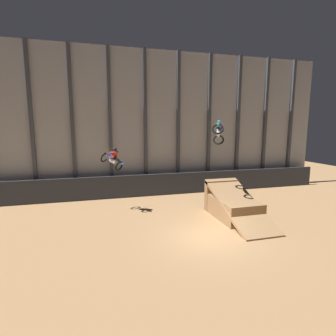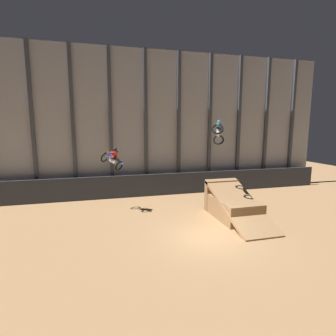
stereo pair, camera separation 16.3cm
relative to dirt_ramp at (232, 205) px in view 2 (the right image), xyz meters
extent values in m
plane|color=#9E754C|center=(-2.93, -2.79, -0.79)|extent=(60.00, 60.00, 0.00)
cube|color=#A3A8B2|center=(-2.93, 7.89, 5.53)|extent=(32.00, 0.12, 12.65)
cube|color=#3D424C|center=(-13.57, 7.69, 5.53)|extent=(0.28, 0.28, 12.65)
cube|color=#3D424C|center=(-10.53, 7.69, 5.53)|extent=(0.28, 0.28, 12.65)
cube|color=#3D424C|center=(-7.49, 7.69, 5.53)|extent=(0.28, 0.28, 12.65)
cube|color=#3D424C|center=(-4.45, 7.69, 5.53)|extent=(0.28, 0.28, 12.65)
cube|color=#3D424C|center=(-1.41, 7.69, 5.53)|extent=(0.28, 0.28, 12.65)
cube|color=#3D424C|center=(1.63, 7.69, 5.53)|extent=(0.28, 0.28, 12.65)
cube|color=#3D424C|center=(4.67, 7.69, 5.53)|extent=(0.28, 0.28, 12.65)
cube|color=#3D424C|center=(7.71, 7.69, 5.53)|extent=(0.28, 0.28, 12.65)
cube|color=#3D424C|center=(10.75, 7.69, 5.53)|extent=(0.28, 0.28, 12.65)
cube|color=#2D333D|center=(-2.93, 6.76, 0.17)|extent=(31.36, 0.20, 1.92)
cube|color=#966F48|center=(0.00, -0.12, -0.14)|extent=(2.41, 3.95, 1.31)
cube|color=olive|center=(0.00, 1.61, 0.30)|extent=(2.45, 0.50, 2.19)
cube|color=#9E754C|center=(0.00, -0.96, 0.30)|extent=(2.45, 5.72, 2.37)
torus|color=black|center=(-8.18, 3.64, 3.09)|extent=(0.78, 0.78, 0.72)
torus|color=black|center=(-7.25, 2.73, 2.58)|extent=(0.78, 0.78, 0.72)
cube|color=#B7B7BC|center=(-7.65, 3.12, 2.93)|extent=(0.55, 0.54, 0.45)
cube|color=blue|center=(-7.71, 3.18, 3.17)|extent=(0.50, 0.49, 0.39)
cube|color=black|center=(-7.44, 2.91, 3.05)|extent=(0.52, 0.51, 0.32)
cube|color=blue|center=(-7.11, 2.60, 2.78)|extent=(0.35, 0.35, 0.19)
cylinder|color=#B7B7BC|center=(-7.99, 3.46, 3.25)|extent=(0.08, 0.08, 0.55)
cylinder|color=black|center=(-7.91, 3.37, 3.46)|extent=(0.62, 0.30, 0.04)
cube|color=maroon|center=(-7.50, 2.97, 3.38)|extent=(0.52, 0.52, 0.50)
sphere|color=black|center=(-7.48, 2.95, 3.71)|extent=(0.42, 0.42, 0.34)
cylinder|color=maroon|center=(-7.69, 2.99, 3.16)|extent=(0.39, 0.38, 0.20)
cylinder|color=maroon|center=(-7.52, 3.16, 3.16)|extent=(0.39, 0.38, 0.20)
cylinder|color=maroon|center=(-7.76, 3.01, 3.49)|extent=(0.43, 0.42, 0.09)
cylinder|color=maroon|center=(-7.54, 3.24, 3.49)|extent=(0.43, 0.42, 0.09)
torus|color=black|center=(-0.79, 0.69, 4.39)|extent=(0.87, 0.77, 0.68)
torus|color=black|center=(-1.39, -0.35, 5.10)|extent=(0.87, 0.77, 0.68)
cube|color=#B7B7BC|center=(-1.08, 0.19, 4.88)|extent=(0.45, 0.60, 0.51)
cube|color=green|center=(-0.96, 0.40, 4.96)|extent=(0.42, 0.53, 0.43)
cube|color=black|center=(-1.12, 0.11, 5.18)|extent=(0.41, 0.55, 0.39)
cube|color=green|center=(-1.36, -0.31, 5.38)|extent=(0.29, 0.37, 0.24)
cylinder|color=#B7B7BC|center=(-0.81, 0.67, 4.69)|extent=(0.28, 0.44, 0.38)
cylinder|color=black|center=(-0.77, 0.74, 4.92)|extent=(0.66, 0.05, 0.04)
cube|color=navy|center=(-0.97, 0.39, 5.32)|extent=(0.38, 0.39, 0.53)
sphere|color=#2393CC|center=(-0.85, 0.60, 5.55)|extent=(0.40, 0.44, 0.36)
cylinder|color=navy|center=(-1.11, 0.37, 5.07)|extent=(0.23, 0.29, 0.43)
cylinder|color=navy|center=(-0.90, 0.26, 5.07)|extent=(0.23, 0.29, 0.43)
cylinder|color=navy|center=(-1.00, 0.65, 5.22)|extent=(0.26, 0.38, 0.45)
cylinder|color=navy|center=(-0.72, 0.50, 5.22)|extent=(0.26, 0.38, 0.45)
camera|label=1|loc=(-8.73, -15.36, 5.25)|focal=28.00mm
camera|label=2|loc=(-8.57, -15.41, 5.25)|focal=28.00mm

